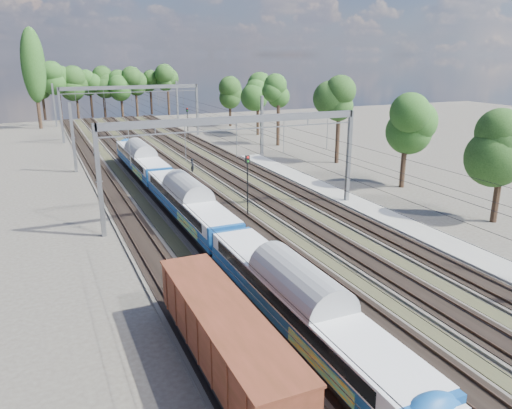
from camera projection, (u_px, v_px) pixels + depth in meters
name	position (u px, v px, depth m)	size (l,w,h in m)	color
track_bed	(189.00, 180.00, 57.53)	(21.00, 130.00, 0.34)	#47423A
platform	(421.00, 233.00, 40.28)	(3.00, 70.00, 0.30)	gray
catenary	(172.00, 117.00, 62.58)	(25.65, 130.00, 9.00)	slate
tree_belt	(152.00, 84.00, 102.42)	(38.82, 99.21, 11.72)	black
poplar	(33.00, 66.00, 94.92)	(4.40, 4.40, 19.04)	black
emu_train	(189.00, 199.00, 41.58)	(2.76, 58.52, 4.04)	black
freight_boxcar	(225.00, 337.00, 21.99)	(2.62, 12.62, 3.26)	black
worker	(193.00, 166.00, 60.85)	(0.68, 0.44, 1.86)	black
signal_near	(248.00, 179.00, 43.49)	(0.37, 0.34, 5.63)	black
signal_far	(187.00, 119.00, 85.11)	(0.34, 0.31, 5.31)	black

